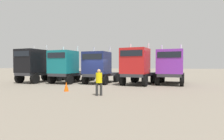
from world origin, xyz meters
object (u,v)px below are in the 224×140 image
Objects in this scene: semi_truck_teal at (67,66)px; traffic_cone_near at (66,87)px; semi_truck_black at (35,65)px; semi_truck_purple at (170,67)px; semi_truck_red at (137,66)px; visitor_in_hivis at (99,80)px; semi_truck_navy at (99,67)px.

semi_truck_teal is 9.32× the size of traffic_cone_near.
semi_truck_black is at bearing -78.00° from semi_truck_teal.
semi_truck_teal is 1.10× the size of semi_truck_purple.
semi_truck_red is 1.00× the size of semi_truck_purple.
semi_truck_purple is at bearing 100.94° from semi_truck_teal.
visitor_in_hivis is (5.91, -7.66, -0.84)m from semi_truck_teal.
visitor_in_hivis is (-1.75, -7.29, -0.91)m from semi_truck_red.
traffic_cone_near is (-0.69, -6.34, -1.38)m from semi_truck_navy.
semi_truck_teal is at bearing -78.51° from semi_truck_purple.
semi_truck_red is 3.38m from semi_truck_purple.
visitor_in_hivis is at bearing -25.62° from traffic_cone_near.
semi_truck_purple is 10.56m from traffic_cone_near.
semi_truck_navy is at bearing -84.65° from semi_truck_red.
traffic_cone_near is at bearing 33.48° from semi_truck_teal.
semi_truck_red is (11.44, -0.12, -0.05)m from semi_truck_black.
semi_truck_purple reaches higher than visitor_in_hivis.
semi_truck_navy is 8.13m from visitor_in_hivis.
semi_truck_black is 3.91× the size of visitor_in_hivis.
semi_truck_navy is at bearing 99.86° from semi_truck_teal.
semi_truck_red is 7.68m from traffic_cone_near.
visitor_in_hivis is (2.28, -7.77, -0.76)m from semi_truck_navy.
semi_truck_purple is at bearing 116.87° from visitor_in_hivis.
semi_truck_teal is 3.64m from semi_truck_navy.
semi_truck_black is at bearing -159.08° from visitor_in_hivis.
semi_truck_navy is 3.53× the size of visitor_in_hivis.
semi_truck_navy is at bearing 83.80° from traffic_cone_near.
semi_truck_teal is at bearing 103.55° from semi_truck_black.
semi_truck_black reaches higher than traffic_cone_near.
semi_truck_black is at bearing -78.49° from semi_truck_red.
semi_truck_navy reaches higher than visitor_in_hivis.
semi_truck_purple reaches higher than traffic_cone_near.
visitor_in_hivis is (-5.01, -8.19, -0.84)m from semi_truck_purple.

